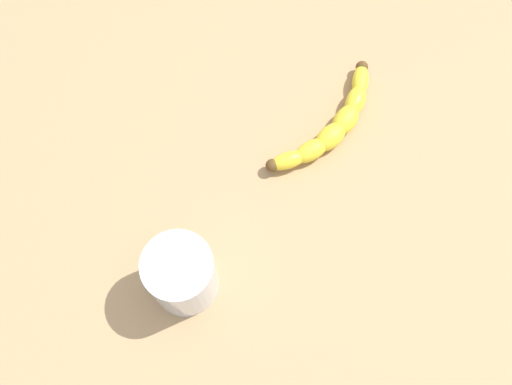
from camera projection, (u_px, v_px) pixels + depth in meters
The scene contains 3 objects.
wooden_tabletop at pixel (295, 258), 76.85cm from camera, with size 120.00×120.00×3.00cm, color tan.
banana at pixel (333, 125), 80.66cm from camera, with size 17.45×15.59×3.10cm.
smoothie_glass at pixel (182, 275), 69.43cm from camera, with size 8.38×8.38×9.98cm.
Camera 1 is at (-19.91, 5.52, 76.20)cm, focal length 40.71 mm.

